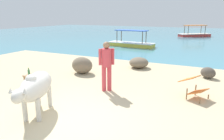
# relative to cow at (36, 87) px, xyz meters

# --- Properties ---
(sand_beach) EXTENTS (18.00, 14.00, 0.04)m
(sand_beach) POSITION_rel_cow_xyz_m (0.92, -0.00, -0.75)
(sand_beach) COLOR #CCB78E
(sand_beach) RESTS_ON ground
(water_surface) EXTENTS (60.00, 36.00, 0.03)m
(water_surface) POSITION_rel_cow_xyz_m (0.92, 22.00, -0.77)
(water_surface) COLOR teal
(water_surface) RESTS_ON ground
(cow) EXTENTS (1.17, 1.93, 1.10)m
(cow) POSITION_rel_cow_xyz_m (0.00, 0.00, 0.00)
(cow) COLOR beige
(cow) RESTS_ON sand_beach
(low_bench_table) EXTENTS (0.83, 0.58, 0.42)m
(low_bench_table) POSITION_rel_cow_xyz_m (-1.54, 1.44, -0.37)
(low_bench_table) COLOR olive
(low_bench_table) RESTS_ON sand_beach
(bottle) EXTENTS (0.07, 0.07, 0.30)m
(bottle) POSITION_rel_cow_xyz_m (-1.67, 1.34, -0.18)
(bottle) COLOR #2D6B38
(bottle) RESTS_ON low_bench_table
(deck_chair_near) EXTENTS (0.91, 0.79, 0.68)m
(deck_chair_near) POSITION_rel_cow_xyz_m (3.42, 2.84, -0.34)
(deck_chair_near) COLOR olive
(deck_chair_near) RESTS_ON sand_beach
(person_standing) EXTENTS (0.42, 0.34, 1.62)m
(person_standing) POSITION_rel_cow_xyz_m (0.80, 2.27, 0.22)
(person_standing) COLOR #CC3D47
(person_standing) RESTS_ON sand_beach
(shore_rock_large) EXTENTS (1.13, 1.15, 0.49)m
(shore_rock_large) POSITION_rel_cow_xyz_m (0.75, 5.69, -0.48)
(shore_rock_large) COLOR #756651
(shore_rock_large) RESTS_ON sand_beach
(shore_rock_medium) EXTENTS (1.07, 0.90, 0.70)m
(shore_rock_medium) POSITION_rel_cow_xyz_m (-1.12, 3.71, -0.38)
(shore_rock_medium) COLOR #756651
(shore_rock_medium) RESTS_ON sand_beach
(shore_rock_small) EXTENTS (0.73, 0.67, 0.43)m
(shore_rock_small) POSITION_rel_cow_xyz_m (3.75, 5.27, -0.51)
(shore_rock_small) COLOR brown
(shore_rock_small) RESTS_ON sand_beach
(boat_yellow) EXTENTS (3.74, 1.40, 1.29)m
(boat_yellow) POSITION_rel_cow_xyz_m (-2.06, 12.10, -0.48)
(boat_yellow) COLOR gold
(boat_yellow) RESTS_ON water_surface
(boat_red) EXTENTS (3.59, 3.20, 1.29)m
(boat_red) POSITION_rel_cow_xyz_m (1.73, 22.63, -0.48)
(boat_red) COLOR #C63833
(boat_red) RESTS_ON water_surface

